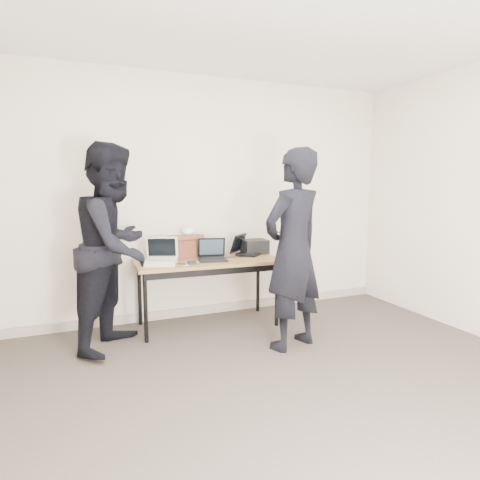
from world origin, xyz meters
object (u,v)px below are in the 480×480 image
laptop_right (246,250)px  equipment_box (255,246)px  laptop_center (212,255)px  laptop_beige (160,259)px  person_observer (115,247)px  person_typist (293,250)px  leather_satchel (186,246)px  desk (208,265)px

laptop_right → equipment_box: laptop_right is taller
equipment_box → laptop_center: bearing=-160.4°
laptop_beige → person_observer: size_ratio=0.22×
equipment_box → person_typist: 1.03m
leather_satchel → person_observer: bearing=-155.1°
leather_satchel → person_typist: size_ratio=0.20×
equipment_box → person_observer: person_observer is taller
laptop_right → equipment_box: size_ratio=1.57×
leather_satchel → equipment_box: size_ratio=1.34×
equipment_box → person_observer: bearing=-166.2°
laptop_beige → person_typist: person_typist is taller
desk → laptop_center: size_ratio=4.43×
person_observer → laptop_center: bearing=-46.1°
laptop_beige → equipment_box: (1.14, 0.22, 0.03)m
leather_satchel → equipment_box: (0.81, -0.04, -0.05)m
desk → equipment_box: equipment_box is taller
desk → person_typist: person_typist is taller
laptop_beige → person_observer: 0.51m
person_observer → laptop_right: bearing=-42.5°
laptop_beige → leather_satchel: (0.33, 0.25, 0.07)m
laptop_beige → laptop_center: 0.55m
laptop_right → equipment_box: bearing=-30.2°
laptop_beige → leather_satchel: laptop_beige is taller
leather_satchel → person_observer: 0.89m
leather_satchel → equipment_box: bearing=-6.3°
laptop_right → leather_satchel: 0.69m
laptop_right → leather_satchel: (-0.68, 0.07, 0.07)m
laptop_beige → leather_satchel: size_ratio=1.11×
laptop_right → laptop_beige: bearing=146.3°
laptop_right → leather_satchel: size_ratio=1.17×
equipment_box → person_observer: (-1.58, -0.39, 0.14)m
person_observer → person_typist: bearing=-79.2°
desk → equipment_box: (0.63, 0.19, 0.14)m
leather_satchel → desk: bearing=-55.6°
laptop_right → person_typist: bearing=-131.3°
desk → person_observer: size_ratio=0.81×
laptop_beige → person_typist: 1.34m
person_observer → leather_satchel: bearing=-27.6°
laptop_center → laptop_right: (0.46, 0.18, 0.00)m
desk → equipment_box: 0.67m
desk → leather_satchel: bearing=130.3°
desk → laptop_right: size_ratio=3.51×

